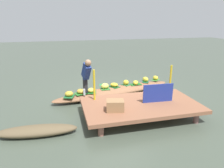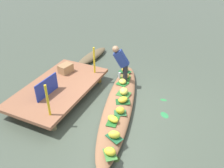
% 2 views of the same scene
% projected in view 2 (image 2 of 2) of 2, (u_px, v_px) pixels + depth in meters
% --- Properties ---
extents(canal_water, '(40.00, 40.00, 0.00)m').
position_uv_depth(canal_water, '(119.00, 109.00, 6.81)').
color(canal_water, '#455042').
rests_on(canal_water, ground).
extents(dock_platform, '(3.20, 1.80, 0.39)m').
position_uv_depth(dock_platform, '(59.00, 88.00, 7.16)').
color(dock_platform, '#915B40').
rests_on(dock_platform, ground).
extents(vendor_boat, '(4.71, 1.88, 0.25)m').
position_uv_depth(vendor_boat, '(119.00, 105.00, 6.75)').
color(vendor_boat, '#8F5F40').
rests_on(vendor_boat, ground).
extents(moored_boat, '(1.91, 0.62, 0.24)m').
position_uv_depth(moored_boat, '(92.00, 56.00, 9.51)').
color(moored_boat, brown).
rests_on(moored_boat, ground).
extents(leaf_mat_0, '(0.37, 0.37, 0.01)m').
position_uv_depth(leaf_mat_0, '(123.00, 83.00, 7.51)').
color(leaf_mat_0, '#216F2B').
rests_on(leaf_mat_0, vendor_boat).
extents(banana_bunch_0, '(0.33, 0.33, 0.14)m').
position_uv_depth(banana_bunch_0, '(123.00, 81.00, 7.47)').
color(banana_bunch_0, '#E9D24E').
rests_on(banana_bunch_0, vendor_boat).
extents(leaf_mat_1, '(0.37, 0.40, 0.01)m').
position_uv_depth(leaf_mat_1, '(120.00, 113.00, 6.25)').
color(leaf_mat_1, '#2B6639').
rests_on(leaf_mat_1, vendor_boat).
extents(banana_bunch_1, '(0.25, 0.28, 0.18)m').
position_uv_depth(banana_bunch_1, '(120.00, 110.00, 6.20)').
color(banana_bunch_1, gold).
rests_on(banana_bunch_1, vendor_boat).
extents(leaf_mat_2, '(0.41, 0.45, 0.01)m').
position_uv_depth(leaf_mat_2, '(125.00, 72.00, 8.15)').
color(leaf_mat_2, '#206731').
rests_on(leaf_mat_2, vendor_boat).
extents(banana_bunch_2, '(0.31, 0.28, 0.17)m').
position_uv_depth(banana_bunch_2, '(125.00, 69.00, 8.11)').
color(banana_bunch_2, gold).
rests_on(banana_bunch_2, vendor_boat).
extents(leaf_mat_3, '(0.37, 0.45, 0.01)m').
position_uv_depth(leaf_mat_3, '(114.00, 137.00, 5.49)').
color(leaf_mat_3, '#1C5A34').
rests_on(leaf_mat_3, vendor_boat).
extents(banana_bunch_3, '(0.26, 0.32, 0.18)m').
position_uv_depth(banana_bunch_3, '(114.00, 135.00, 5.45)').
color(banana_bunch_3, yellow).
rests_on(banana_bunch_3, vendor_boat).
extents(leaf_mat_4, '(0.32, 0.39, 0.01)m').
position_uv_depth(leaf_mat_4, '(124.00, 94.00, 7.00)').
color(leaf_mat_4, '#32702E').
rests_on(leaf_mat_4, vendor_boat).
extents(banana_bunch_4, '(0.32, 0.29, 0.19)m').
position_uv_depth(banana_bunch_4, '(124.00, 91.00, 6.95)').
color(banana_bunch_4, '#EDE358').
rests_on(banana_bunch_4, vendor_boat).
extents(leaf_mat_5, '(0.44, 0.42, 0.01)m').
position_uv_depth(leaf_mat_5, '(110.00, 154.00, 5.08)').
color(leaf_mat_5, '#3F8037').
rests_on(leaf_mat_5, vendor_boat).
extents(banana_bunch_5, '(0.21, 0.27, 0.17)m').
position_uv_depth(banana_bunch_5, '(110.00, 151.00, 5.03)').
color(banana_bunch_5, yellow).
rests_on(banana_bunch_5, vendor_boat).
extents(leaf_mat_6, '(0.46, 0.40, 0.01)m').
position_uv_depth(leaf_mat_6, '(125.00, 78.00, 7.79)').
color(leaf_mat_6, '#2F762B').
rests_on(leaf_mat_6, vendor_boat).
extents(banana_bunch_6, '(0.36, 0.35, 0.16)m').
position_uv_depth(banana_bunch_6, '(125.00, 76.00, 7.75)').
color(banana_bunch_6, gold).
rests_on(banana_bunch_6, vendor_boat).
extents(leaf_mat_7, '(0.43, 0.48, 0.01)m').
position_uv_depth(leaf_mat_7, '(123.00, 102.00, 6.67)').
color(leaf_mat_7, '#1A4F21').
rests_on(leaf_mat_7, vendor_boat).
extents(banana_bunch_7, '(0.36, 0.33, 0.15)m').
position_uv_depth(banana_bunch_7, '(123.00, 100.00, 6.63)').
color(banana_bunch_7, gold).
rests_on(banana_bunch_7, vendor_boat).
extents(leaf_mat_8, '(0.47, 0.31, 0.01)m').
position_uv_depth(leaf_mat_8, '(113.00, 121.00, 5.98)').
color(leaf_mat_8, '#226625').
rests_on(leaf_mat_8, vendor_boat).
extents(banana_bunch_8, '(0.29, 0.36, 0.14)m').
position_uv_depth(banana_bunch_8, '(113.00, 119.00, 5.94)').
color(banana_bunch_8, yellow).
rests_on(banana_bunch_8, vendor_boat).
extents(vendor_person, '(0.30, 0.55, 1.18)m').
position_uv_depth(vendor_person, '(121.00, 62.00, 7.31)').
color(vendor_person, '#28282D').
rests_on(vendor_person, vendor_boat).
extents(water_bottle, '(0.07, 0.07, 0.21)m').
position_uv_depth(water_bottle, '(120.00, 75.00, 7.73)').
color(water_bottle, silver).
rests_on(water_bottle, vendor_boat).
extents(market_banner, '(0.88, 0.07, 0.52)m').
position_uv_depth(market_banner, '(47.00, 87.00, 6.61)').
color(market_banner, navy).
rests_on(market_banner, dock_platform).
extents(railing_post_west, '(0.06, 0.06, 0.89)m').
position_uv_depth(railing_post_west, '(48.00, 100.00, 5.76)').
color(railing_post_west, gold).
rests_on(railing_post_west, dock_platform).
extents(railing_post_east, '(0.06, 0.06, 0.89)m').
position_uv_depth(railing_post_east, '(94.00, 60.00, 7.60)').
color(railing_post_east, gold).
rests_on(railing_post_east, dock_platform).
extents(produce_crate, '(0.50, 0.41, 0.28)m').
position_uv_depth(produce_crate, '(66.00, 68.00, 7.78)').
color(produce_crate, '#9C734B').
rests_on(produce_crate, dock_platform).
extents(drifting_plant_0, '(0.18, 0.18, 0.01)m').
position_uv_depth(drifting_plant_0, '(116.00, 159.00, 5.28)').
color(drifting_plant_0, '#3A5825').
rests_on(drifting_plant_0, ground).
extents(drifting_plant_1, '(0.15, 0.22, 0.01)m').
position_uv_depth(drifting_plant_1, '(164.00, 100.00, 7.18)').
color(drifting_plant_1, '#2C7F3F').
rests_on(drifting_plant_1, ground).
extents(drifting_plant_2, '(0.34, 0.34, 0.01)m').
position_uv_depth(drifting_plant_2, '(165.00, 115.00, 6.57)').
color(drifting_plant_2, '#2A7F43').
rests_on(drifting_plant_2, ground).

